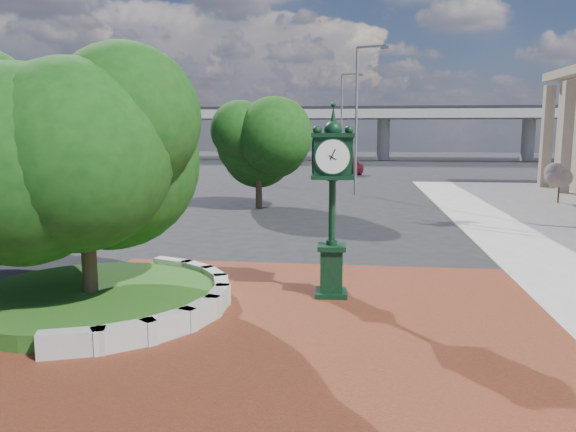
% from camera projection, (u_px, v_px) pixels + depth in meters
% --- Properties ---
extents(ground, '(200.00, 200.00, 0.00)m').
position_uv_depth(ground, '(292.00, 315.00, 13.24)').
color(ground, black).
rests_on(ground, ground).
extents(plaza, '(12.00, 12.00, 0.04)m').
position_uv_depth(plaza, '(287.00, 329.00, 12.26)').
color(plaza, '#612917').
rests_on(plaza, ground).
extents(planter_wall, '(2.96, 6.77, 0.54)m').
position_uv_depth(planter_wall, '(181.00, 300.00, 13.53)').
color(planter_wall, '#9E9B93').
rests_on(planter_wall, ground).
extents(grass_bed, '(6.10, 6.10, 0.40)m').
position_uv_depth(grass_bed, '(91.00, 299.00, 13.82)').
color(grass_bed, '#194112').
rests_on(grass_bed, ground).
extents(overpass, '(90.00, 12.00, 7.50)m').
position_uv_depth(overpass, '(347.00, 114.00, 80.92)').
color(overpass, '#9E9B93').
rests_on(overpass, ground).
extents(tree_planter, '(5.20, 5.20, 6.33)m').
position_uv_depth(tree_planter, '(83.00, 155.00, 13.29)').
color(tree_planter, '#38281C').
rests_on(tree_planter, ground).
extents(tree_street, '(4.40, 4.40, 5.45)m').
position_uv_depth(tree_street, '(259.00, 150.00, 30.89)').
color(tree_street, '#38281C').
rests_on(tree_street, ground).
extents(post_clock, '(1.07, 1.07, 4.92)m').
position_uv_depth(post_clock, '(332.00, 194.00, 14.28)').
color(post_clock, black).
rests_on(post_clock, ground).
extents(parked_car, '(3.26, 4.71, 1.49)m').
position_uv_depth(parked_car, '(348.00, 168.00, 53.40)').
color(parked_car, '#5B0D1C').
rests_on(parked_car, ground).
extents(street_lamp_near, '(2.11, 0.88, 9.70)m').
position_uv_depth(street_lamp_near, '(360.00, 109.00, 36.94)').
color(street_lamp_near, slate).
rests_on(street_lamp_near, ground).
extents(street_lamp_far, '(2.17, 0.73, 9.83)m').
position_uv_depth(street_lamp_far, '(344.00, 115.00, 56.13)').
color(street_lamp_far, slate).
rests_on(street_lamp_far, ground).
extents(shrub_far, '(1.20, 1.20, 2.20)m').
position_uv_depth(shrub_far, '(560.00, 177.00, 33.10)').
color(shrub_far, '#38281C').
rests_on(shrub_far, ground).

